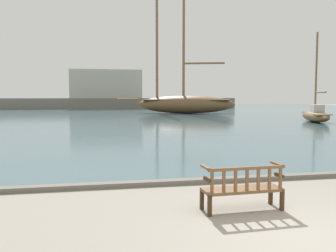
# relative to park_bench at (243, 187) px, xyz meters

# --- Properties ---
(ground_plane) EXTENTS (160.00, 160.00, 0.00)m
(ground_plane) POSITION_rel_park_bench_xyz_m (0.42, -1.43, -0.47)
(ground_plane) COLOR gray
(harbor_water) EXTENTS (100.00, 80.00, 0.08)m
(harbor_water) POSITION_rel_park_bench_xyz_m (0.42, 42.57, -0.43)
(harbor_water) COLOR #476670
(harbor_water) RESTS_ON ground
(quay_edge_kerb) EXTENTS (40.00, 0.30, 0.12)m
(quay_edge_kerb) POSITION_rel_park_bench_xyz_m (0.42, 2.42, -0.41)
(quay_edge_kerb) COLOR slate
(quay_edge_kerb) RESTS_ON ground
(park_bench) EXTENTS (1.62, 0.59, 0.92)m
(park_bench) POSITION_rel_park_bench_xyz_m (0.00, 0.00, 0.00)
(park_bench) COLOR #3D2A19
(park_bench) RESTS_ON ground
(sailboat_outer_starboard) EXTENTS (14.31, 6.66, 17.68)m
(sailboat_outer_starboard) POSITION_rel_park_bench_xyz_m (8.20, 37.49, 0.97)
(sailboat_outer_starboard) COLOR brown
(sailboat_outer_starboard) RESTS_ON harbor_water
(sailboat_nearest_starboard) EXTENTS (3.32, 6.83, 7.42)m
(sailboat_nearest_starboard) POSITION_rel_park_bench_xyz_m (15.37, 21.31, 0.20)
(sailboat_nearest_starboard) COLOR brown
(sailboat_nearest_starboard) RESTS_ON harbor_water
(far_breakwater) EXTENTS (41.34, 2.40, 6.45)m
(far_breakwater) POSITION_rel_park_bench_xyz_m (-0.00, 55.23, 1.65)
(far_breakwater) COLOR slate
(far_breakwater) RESTS_ON ground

